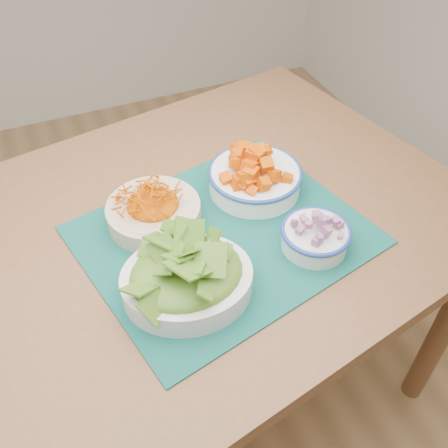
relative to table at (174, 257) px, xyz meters
name	(u,v)px	position (x,y,z in m)	size (l,w,h in m)	color
table	(174,257)	(0.00, 0.00, 0.00)	(1.47, 1.13, 0.75)	brown
placemat	(224,235)	(0.10, -0.06, 0.09)	(0.56, 0.46, 0.00)	#063530
carrot_bowl	(153,209)	(-0.02, 0.03, 0.13)	(0.26, 0.26, 0.07)	beige
squash_bowl	(255,173)	(0.22, 0.05, 0.14)	(0.27, 0.27, 0.10)	white
lettuce_bowl	(187,275)	(-0.02, -0.17, 0.14)	(0.28, 0.25, 0.10)	silver
onion_bowl	(316,234)	(0.25, -0.16, 0.13)	(0.14, 0.14, 0.07)	silver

